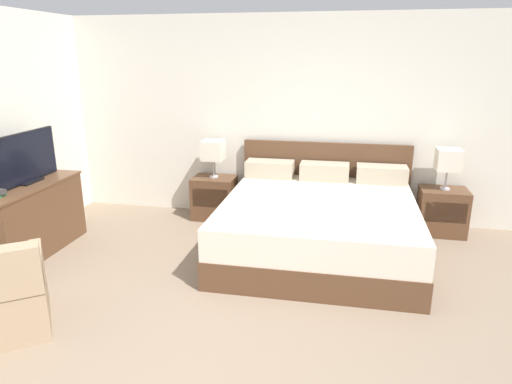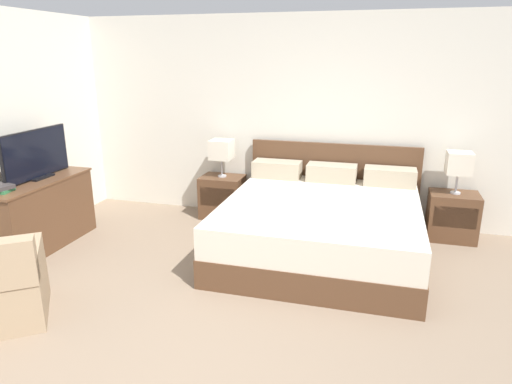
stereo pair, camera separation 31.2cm
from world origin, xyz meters
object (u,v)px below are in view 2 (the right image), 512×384
(dresser, at_px, (38,212))
(tv, at_px, (36,155))
(nightstand_left, at_px, (222,197))
(nightstand_right, at_px, (452,216))
(book_blue_cover, at_px, (0,187))
(table_lamp_left, at_px, (221,150))
(book_red_cover, at_px, (1,190))
(table_lamp_right, at_px, (459,163))
(bed, at_px, (321,225))

(dresser, height_order, tv, tv)
(nightstand_left, xyz_separation_m, nightstand_right, (2.76, 0.00, 0.00))
(dresser, relative_size, tv, 1.38)
(nightstand_right, height_order, book_blue_cover, book_blue_cover)
(table_lamp_left, distance_m, book_red_cover, 2.47)
(book_blue_cover, bearing_deg, table_lamp_right, 23.21)
(dresser, xyz_separation_m, tv, (0.00, 0.09, 0.62))
(bed, distance_m, table_lamp_right, 1.69)
(nightstand_right, relative_size, table_lamp_left, 1.14)
(nightstand_right, bearing_deg, book_red_cover, -156.76)
(nightstand_right, xyz_separation_m, tv, (-4.38, -1.34, 0.73))
(nightstand_left, bearing_deg, tv, -140.35)
(dresser, xyz_separation_m, book_blue_cover, (0.01, -0.45, 0.41))
(bed, bearing_deg, dresser, -167.87)
(table_lamp_left, bearing_deg, dresser, -138.48)
(table_lamp_left, height_order, book_red_cover, table_lamp_left)
(nightstand_right, bearing_deg, dresser, -161.93)
(nightstand_right, bearing_deg, tv, -163.02)
(book_red_cover, bearing_deg, tv, 91.33)
(nightstand_right, xyz_separation_m, book_red_cover, (-4.36, -1.87, 0.50))
(table_lamp_right, distance_m, book_blue_cover, 4.76)
(nightstand_left, bearing_deg, table_lamp_right, 0.03)
(nightstand_left, height_order, book_blue_cover, book_blue_cover)
(book_red_cover, distance_m, book_blue_cover, 0.04)
(nightstand_left, distance_m, book_red_cover, 2.51)
(nightstand_left, height_order, nightstand_right, same)
(dresser, bearing_deg, bed, 12.13)
(book_red_cover, bearing_deg, table_lamp_left, 49.54)
(dresser, bearing_deg, table_lamp_left, 41.52)
(book_blue_cover, bearing_deg, nightstand_right, 23.20)
(dresser, bearing_deg, nightstand_right, 18.07)
(nightstand_right, distance_m, dresser, 4.61)
(nightstand_left, relative_size, table_lamp_right, 1.14)
(bed, relative_size, table_lamp_right, 4.48)
(bed, relative_size, book_red_cover, 11.17)
(dresser, height_order, book_blue_cover, book_blue_cover)
(nightstand_right, xyz_separation_m, table_lamp_left, (-2.76, 0.00, 0.61))
(nightstand_left, height_order, table_lamp_right, table_lamp_right)
(table_lamp_right, relative_size, book_blue_cover, 2.12)
(nightstand_right, height_order, book_red_cover, book_red_cover)
(bed, relative_size, tv, 2.25)
(bed, xyz_separation_m, nightstand_left, (-1.38, 0.78, -0.04))
(bed, xyz_separation_m, table_lamp_right, (1.38, 0.79, 0.57))
(nightstand_left, distance_m, book_blue_cover, 2.53)
(nightstand_left, bearing_deg, book_red_cover, -130.48)
(table_lamp_right, distance_m, dresser, 4.63)
(nightstand_right, xyz_separation_m, dresser, (-4.38, -1.43, 0.12))
(table_lamp_right, bearing_deg, book_blue_cover, -156.79)
(book_blue_cover, bearing_deg, nightstand_left, 49.35)
(dresser, bearing_deg, table_lamp_right, 18.08)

